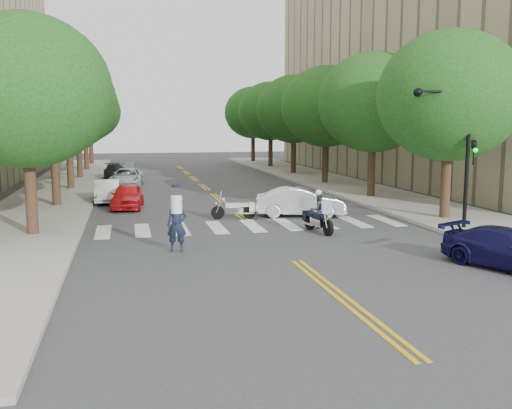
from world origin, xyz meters
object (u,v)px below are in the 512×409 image
object	(u,v)px
officer_standing	(177,225)
sedan_blue	(510,249)
convertible	(301,202)
motorcycle_police	(318,213)
motorcycle_parked	(237,209)

from	to	relation	value
officer_standing	sedan_blue	distance (m)	10.63
officer_standing	convertible	world-z (taller)	officer_standing
convertible	sedan_blue	distance (m)	11.30
motorcycle_police	sedan_blue	size ratio (longest dim) A/B	0.51
motorcycle_parked	sedan_blue	bearing A→B (deg)	-143.54
motorcycle_police	sedan_blue	world-z (taller)	motorcycle_police
motorcycle_police	officer_standing	bearing A→B (deg)	10.99
officer_standing	convertible	distance (m)	8.90
motorcycle_parked	convertible	world-z (taller)	convertible
motorcycle_police	motorcycle_parked	distance (m)	4.69
motorcycle_police	sedan_blue	bearing A→B (deg)	108.24
motorcycle_police	convertible	size ratio (longest dim) A/B	0.51
motorcycle_parked	sedan_blue	size ratio (longest dim) A/B	0.49
motorcycle_police	convertible	xyz separation A→B (m)	(0.51, 3.95, -0.09)
motorcycle_parked	convertible	xyz separation A→B (m)	(3.05, 0.02, 0.23)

